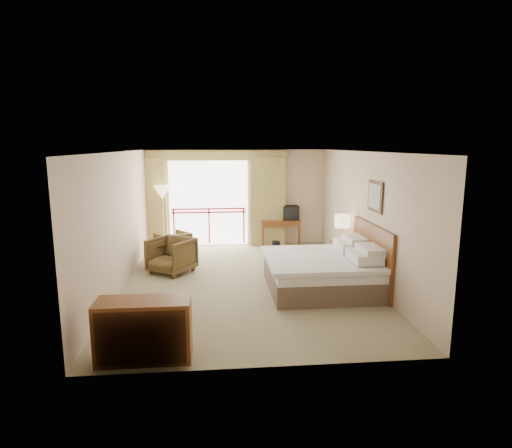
{
  "coord_description": "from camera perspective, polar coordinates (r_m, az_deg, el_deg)",
  "views": [
    {
      "loc": [
        -0.61,
        -8.57,
        2.84
      ],
      "look_at": [
        0.25,
        0.4,
        1.16
      ],
      "focal_mm": 30.0,
      "sensor_mm": 36.0,
      "label": 1
    }
  ],
  "objects": [
    {
      "name": "armchair_far",
      "position": [
        11.1,
        -10.96,
        -4.46
      ],
      "size": [
        1.02,
        1.03,
        0.67
      ],
      "primitive_type": "imported",
      "rotation": [
        0.0,
        0.0,
        -2.47
      ],
      "color": "#47351A",
      "rests_on": "floor"
    },
    {
      "name": "valance",
      "position": [
        11.95,
        -6.46,
        9.1
      ],
      "size": [
        4.4,
        0.22,
        0.28
      ],
      "primitive_type": "cube",
      "color": "#99894E",
      "rests_on": "wall_back"
    },
    {
      "name": "side_table",
      "position": [
        10.21,
        -13.18,
        -3.61
      ],
      "size": [
        0.52,
        0.52,
        0.57
      ],
      "rotation": [
        0.0,
        0.0,
        0.23
      ],
      "color": "#311A0D",
      "rests_on": "floor"
    },
    {
      "name": "desk",
      "position": [
        12.27,
        3.18,
        -0.13
      ],
      "size": [
        1.12,
        0.54,
        0.73
      ],
      "rotation": [
        0.0,
        0.0,
        0.06
      ],
      "color": "#5F3014",
      "rests_on": "floor"
    },
    {
      "name": "table_lamp",
      "position": [
        9.85,
        11.46,
        0.33
      ],
      "size": [
        0.35,
        0.35,
        0.62
      ],
      "rotation": [
        0.0,
        0.0,
        -0.31
      ],
      "color": "tan",
      "rests_on": "nightstand"
    },
    {
      "name": "wall_right",
      "position": [
        9.23,
        14.29,
        0.94
      ],
      "size": [
        0.0,
        7.0,
        7.0
      ],
      "primitive_type": "plane",
      "rotation": [
        1.57,
        0.0,
        -1.57
      ],
      "color": "beige",
      "rests_on": "ground"
    },
    {
      "name": "nightstand",
      "position": [
        9.98,
        11.37,
        -4.26
      ],
      "size": [
        0.47,
        0.55,
        0.65
      ],
      "primitive_type": "cube",
      "rotation": [
        0.0,
        0.0,
        -0.03
      ],
      "color": "#5F3014",
      "rests_on": "floor"
    },
    {
      "name": "floor_lamp",
      "position": [
        11.78,
        -12.43,
        3.84
      ],
      "size": [
        0.45,
        0.45,
        1.76
      ],
      "rotation": [
        0.0,
        0.0,
        -0.19
      ],
      "color": "tan",
      "rests_on": "floor"
    },
    {
      "name": "coffee_maker",
      "position": [
        12.12,
        1.59,
        1.13
      ],
      "size": [
        0.14,
        0.14,
        0.26
      ],
      "primitive_type": "cylinder",
      "rotation": [
        0.0,
        0.0,
        0.17
      ],
      "color": "black",
      "rests_on": "desk"
    },
    {
      "name": "phone",
      "position": [
        9.74,
        11.42,
        -2.45
      ],
      "size": [
        0.17,
        0.14,
        0.07
      ],
      "primitive_type": "cube",
      "rotation": [
        0.0,
        0.0,
        -0.08
      ],
      "color": "black",
      "rests_on": "nightstand"
    },
    {
      "name": "bed",
      "position": [
        8.6,
        9.0,
        -6.22
      ],
      "size": [
        2.13,
        2.06,
        0.97
      ],
      "color": "brown",
      "rests_on": "floor"
    },
    {
      "name": "curtain_left",
      "position": [
        12.16,
        -14.14,
        2.72
      ],
      "size": [
        1.0,
        0.26,
        2.5
      ],
      "primitive_type": "cube",
      "color": "#99894E",
      "rests_on": "wall_back"
    },
    {
      "name": "cup",
      "position": [
        12.11,
        2.32,
        0.76
      ],
      "size": [
        0.09,
        0.09,
        0.11
      ],
      "primitive_type": "cylinder",
      "rotation": [
        0.0,
        0.0,
        -0.22
      ],
      "color": "white",
      "rests_on": "desk"
    },
    {
      "name": "floor",
      "position": [
        9.05,
        -1.34,
        -7.74
      ],
      "size": [
        7.0,
        7.0,
        0.0
      ],
      "primitive_type": "plane",
      "color": "gray",
      "rests_on": "ground"
    },
    {
      "name": "wall_back",
      "position": [
        12.17,
        -2.56,
        3.51
      ],
      "size": [
        5.0,
        0.0,
        5.0
      ],
      "primitive_type": "plane",
      "rotation": [
        1.57,
        0.0,
        0.0
      ],
      "color": "beige",
      "rests_on": "ground"
    },
    {
      "name": "tv",
      "position": [
        12.2,
        4.63,
        1.51
      ],
      "size": [
        0.45,
        0.36,
        0.41
      ],
      "rotation": [
        0.0,
        0.0,
        -0.19
      ],
      "color": "black",
      "rests_on": "desk"
    },
    {
      "name": "balcony_door",
      "position": [
        12.16,
        -6.32,
        2.74
      ],
      "size": [
        2.4,
        0.0,
        2.4
      ],
      "primitive_type": "plane",
      "rotation": [
        1.57,
        0.0,
        0.0
      ],
      "color": "white",
      "rests_on": "wall_back"
    },
    {
      "name": "dresser",
      "position": [
        6.03,
        -14.7,
        -13.51
      ],
      "size": [
        1.24,
        0.53,
        0.83
      ],
      "rotation": [
        0.0,
        0.0,
        -0.06
      ],
      "color": "#5F3014",
      "rests_on": "floor"
    },
    {
      "name": "ceiling",
      "position": [
        8.59,
        -1.42,
        9.62
      ],
      "size": [
        7.0,
        7.0,
        0.0
      ],
      "primitive_type": "plane",
      "rotation": [
        3.14,
        0.0,
        0.0
      ],
      "color": "white",
      "rests_on": "wall_back"
    },
    {
      "name": "balcony_railing",
      "position": [
        12.2,
        -6.29,
        0.92
      ],
      "size": [
        2.09,
        0.03,
        1.02
      ],
      "color": "red",
      "rests_on": "wall_back"
    },
    {
      "name": "wastebasket",
      "position": [
        11.5,
        2.66,
        -3.02
      ],
      "size": [
        0.26,
        0.26,
        0.29
      ],
      "primitive_type": "cylinder",
      "rotation": [
        0.0,
        0.0,
        0.14
      ],
      "color": "black",
      "rests_on": "floor"
    },
    {
      "name": "wall_left",
      "position": [
        8.9,
        -17.65,
        0.42
      ],
      "size": [
        0.0,
        7.0,
        7.0
      ],
      "primitive_type": "plane",
      "rotation": [
        1.57,
        0.0,
        1.57
      ],
      "color": "beige",
      "rests_on": "ground"
    },
    {
      "name": "hvac_vent",
      "position": [
        12.2,
        3.58,
        8.23
      ],
      "size": [
        0.5,
        0.04,
        0.5
      ],
      "primitive_type": "cube",
      "color": "silver",
      "rests_on": "wall_back"
    },
    {
      "name": "headboard",
      "position": [
        8.81,
        15.15,
        -4.2
      ],
      "size": [
        0.06,
        2.1,
        1.3
      ],
      "primitive_type": "cube",
      "color": "#5F3014",
      "rests_on": "wall_right"
    },
    {
      "name": "curtain_right",
      "position": [
        12.11,
        1.51,
        3.01
      ],
      "size": [
        1.0,
        0.26,
        2.5
      ],
      "primitive_type": "cube",
      "color": "#99894E",
      "rests_on": "wall_back"
    },
    {
      "name": "wall_front",
      "position": [
        5.32,
        1.34,
        -5.71
      ],
      "size": [
        5.0,
        0.0,
        5.0
      ],
      "primitive_type": "plane",
      "rotation": [
        -1.57,
        0.0,
        0.0
      ],
      "color": "beige",
      "rests_on": "ground"
    },
    {
      "name": "armchair_near",
      "position": [
        9.87,
        -11.13,
        -6.36
      ],
      "size": [
        1.2,
        1.2,
        0.8
      ],
      "primitive_type": "imported",
      "rotation": [
        0.0,
        0.0,
        -0.61
      ],
      "color": "#47351A",
      "rests_on": "floor"
    },
    {
      "name": "book",
      "position": [
        10.16,
        -13.22,
        -2.59
      ],
      "size": [
        0.25,
        0.26,
        0.02
      ],
      "primitive_type": "imported",
      "rotation": [
        0.0,
        0.0,
        0.66
      ],
      "color": "white",
      "rests_on": "side_table"
    },
    {
      "name": "framed_art",
      "position": [
        8.6,
        15.6,
        3.56
      ],
      "size": [
        0.04,
        0.72,
        0.6
      ],
      "color": "#311A0D",
      "rests_on": "wall_right"
    }
  ]
}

